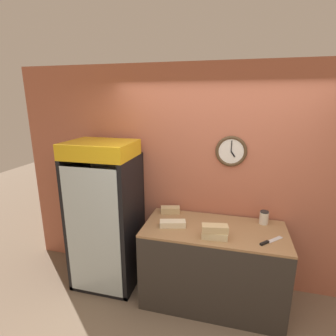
# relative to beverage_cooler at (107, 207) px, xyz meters

# --- Properties ---
(wall_back) EXTENTS (5.20, 0.09, 2.70)m
(wall_back) POSITION_rel_beverage_cooler_xyz_m (1.32, 0.34, 0.35)
(wall_back) COLOR #B7664C
(wall_back) RESTS_ON ground_plane
(prep_counter) EXTENTS (1.55, 0.74, 0.92)m
(prep_counter) POSITION_rel_beverage_cooler_xyz_m (1.32, -0.08, -0.54)
(prep_counter) COLOR #332D28
(prep_counter) RESTS_ON ground_plane
(beverage_cooler) EXTENTS (0.77, 0.68, 1.83)m
(beverage_cooler) POSITION_rel_beverage_cooler_xyz_m (0.00, 0.00, 0.00)
(beverage_cooler) COLOR black
(beverage_cooler) RESTS_ON ground_plane
(sandwich_stack_bottom) EXTENTS (0.27, 0.12, 0.07)m
(sandwich_stack_bottom) POSITION_rel_beverage_cooler_xyz_m (1.34, -0.30, -0.04)
(sandwich_stack_bottom) COLOR beige
(sandwich_stack_bottom) RESTS_ON prep_counter
(sandwich_stack_middle) EXTENTS (0.28, 0.15, 0.07)m
(sandwich_stack_middle) POSITION_rel_beverage_cooler_xyz_m (1.34, -0.30, 0.03)
(sandwich_stack_middle) COLOR tan
(sandwich_stack_middle) RESTS_ON sandwich_stack_bottom
(sandwich_flat_left) EXTENTS (0.25, 0.17, 0.08)m
(sandwich_flat_left) POSITION_rel_beverage_cooler_xyz_m (0.76, 0.19, -0.04)
(sandwich_flat_left) COLOR tan
(sandwich_flat_left) RESTS_ON prep_counter
(sandwich_flat_right) EXTENTS (0.30, 0.18, 0.07)m
(sandwich_flat_right) POSITION_rel_beverage_cooler_xyz_m (0.87, -0.15, -0.04)
(sandwich_flat_right) COLOR beige
(sandwich_flat_right) RESTS_ON prep_counter
(chefs_knife) EXTENTS (0.25, 0.25, 0.02)m
(chefs_knife) POSITION_rel_beverage_cooler_xyz_m (1.87, -0.24, -0.07)
(chefs_knife) COLOR silver
(chefs_knife) RESTS_ON prep_counter
(condiment_jar) EXTENTS (0.10, 0.10, 0.15)m
(condiment_jar) POSITION_rel_beverage_cooler_xyz_m (1.86, 0.17, -0.00)
(condiment_jar) COLOR silver
(condiment_jar) RESTS_ON prep_counter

